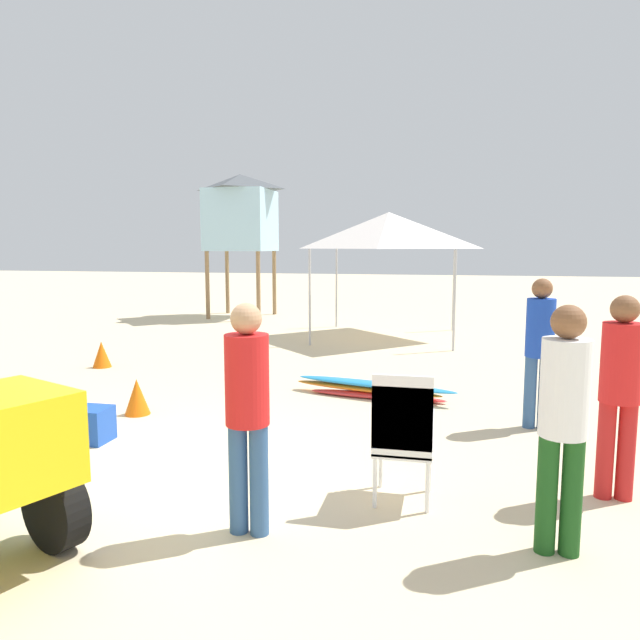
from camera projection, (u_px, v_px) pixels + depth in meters
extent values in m
plane|color=beige|center=(138.00, 479.00, 5.30)|extent=(80.00, 80.00, 0.00)
cylinder|color=black|center=(55.00, 508.00, 4.05)|extent=(0.62, 0.40, 0.60)
cube|color=white|center=(403.00, 449.00, 4.82)|extent=(0.48, 0.48, 0.04)
cube|color=white|center=(402.00, 434.00, 4.59)|extent=(0.48, 0.04, 0.40)
cube|color=white|center=(404.00, 438.00, 4.81)|extent=(0.48, 0.48, 0.04)
cube|color=white|center=(402.00, 423.00, 4.57)|extent=(0.48, 0.04, 0.40)
cube|color=white|center=(404.00, 428.00, 4.80)|extent=(0.48, 0.48, 0.04)
cube|color=white|center=(402.00, 411.00, 4.56)|extent=(0.48, 0.04, 0.40)
cube|color=white|center=(404.00, 417.00, 4.79)|extent=(0.48, 0.48, 0.04)
cube|color=white|center=(402.00, 400.00, 4.55)|extent=(0.48, 0.04, 0.40)
cylinder|color=white|center=(429.00, 468.00, 5.01)|extent=(0.04, 0.04, 0.42)
cylinder|color=white|center=(381.00, 464.00, 5.10)|extent=(0.04, 0.04, 0.42)
cylinder|color=white|center=(428.00, 487.00, 4.60)|extent=(0.04, 0.04, 0.42)
cylinder|color=white|center=(375.00, 483.00, 4.69)|extent=(0.04, 0.04, 0.42)
ellipsoid|color=red|center=(377.00, 396.00, 8.11)|extent=(1.96, 0.46, 0.08)
ellipsoid|color=orange|center=(367.00, 388.00, 8.20)|extent=(2.18, 0.73, 0.08)
ellipsoid|color=#268CCC|center=(374.00, 384.00, 8.11)|extent=(2.34, 0.80, 0.08)
cylinder|color=#33598C|center=(530.00, 392.00, 6.76)|extent=(0.14, 0.14, 0.85)
cylinder|color=#33598C|center=(545.00, 393.00, 6.73)|extent=(0.14, 0.14, 0.85)
cylinder|color=#193FB2|center=(540.00, 328.00, 6.65)|extent=(0.32, 0.32, 0.67)
sphere|color=brown|center=(542.00, 288.00, 6.59)|extent=(0.23, 0.23, 0.23)
cylinder|color=#194C19|center=(547.00, 494.00, 3.99)|extent=(0.14, 0.14, 0.84)
cylinder|color=#194C19|center=(572.00, 496.00, 3.95)|extent=(0.14, 0.14, 0.84)
cylinder|color=white|center=(565.00, 388.00, 3.88)|extent=(0.32, 0.32, 0.66)
sphere|color=brown|center=(568.00, 322.00, 3.82)|extent=(0.23, 0.23, 0.23)
cylinder|color=red|center=(605.00, 450.00, 4.86)|extent=(0.14, 0.14, 0.83)
cylinder|color=red|center=(626.00, 451.00, 4.83)|extent=(0.14, 0.14, 0.83)
cylinder|color=red|center=(622.00, 363.00, 4.75)|extent=(0.32, 0.32, 0.66)
sphere|color=brown|center=(625.00, 309.00, 4.70)|extent=(0.23, 0.23, 0.23)
cylinder|color=#33598C|center=(238.00, 478.00, 4.27)|extent=(0.14, 0.14, 0.83)
cylinder|color=#33598C|center=(259.00, 480.00, 4.24)|extent=(0.14, 0.14, 0.83)
cylinder|color=red|center=(247.00, 380.00, 4.16)|extent=(0.32, 0.32, 0.66)
sphere|color=tan|center=(246.00, 319.00, 4.11)|extent=(0.22, 0.22, 0.22)
cylinder|color=#B2B2B7|center=(310.00, 298.00, 12.36)|extent=(0.05, 0.05, 2.07)
cylinder|color=#B2B2B7|center=(455.00, 300.00, 11.71)|extent=(0.05, 0.05, 2.07)
cylinder|color=#B2B2B7|center=(336.00, 288.00, 15.28)|extent=(0.05, 0.05, 2.07)
cylinder|color=#B2B2B7|center=(454.00, 290.00, 14.63)|extent=(0.05, 0.05, 2.07)
pyramid|color=silver|center=(389.00, 230.00, 13.31)|extent=(3.01, 3.01, 0.83)
cylinder|color=olive|center=(207.00, 285.00, 16.95)|extent=(0.12, 0.12, 1.98)
cylinder|color=olive|center=(258.00, 286.00, 16.62)|extent=(0.12, 0.12, 1.98)
cylinder|color=olive|center=(227.00, 282.00, 18.46)|extent=(0.12, 0.12, 1.98)
cylinder|color=olive|center=(274.00, 283.00, 18.13)|extent=(0.12, 0.12, 1.98)
cube|color=#A7D4EA|center=(241.00, 221.00, 17.30)|extent=(1.80, 1.80, 1.80)
pyramid|color=#4C5156|center=(240.00, 182.00, 17.16)|extent=(1.98, 1.98, 0.45)
cone|color=orange|center=(137.00, 397.00, 7.32)|extent=(0.32, 0.32, 0.46)
cone|color=orange|center=(102.00, 354.00, 10.20)|extent=(0.32, 0.32, 0.46)
cube|color=blue|center=(87.00, 424.00, 6.32)|extent=(0.50, 0.36, 0.38)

